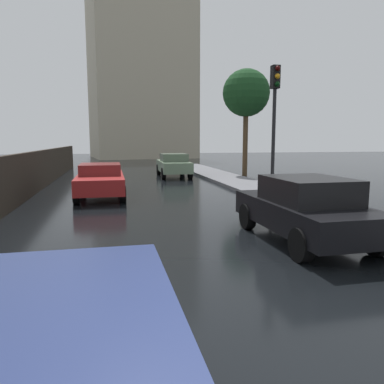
{
  "coord_description": "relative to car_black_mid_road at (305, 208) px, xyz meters",
  "views": [
    {
      "loc": [
        -1.18,
        -1.8,
        2.18
      ],
      "look_at": [
        0.89,
        7.68,
        0.82
      ],
      "focal_mm": 34.76,
      "sensor_mm": 36.0,
      "label": 1
    }
  ],
  "objects": [
    {
      "name": "car_black_mid_road",
      "position": [
        0.0,
        0.0,
        0.0
      ],
      "size": [
        1.83,
        3.96,
        1.39
      ],
      "rotation": [
        0.0,
        0.0,
        0.01
      ],
      "color": "black",
      "rests_on": "ground"
    },
    {
      "name": "traffic_light",
      "position": [
        1.36,
        4.65,
        2.52
      ],
      "size": [
        0.26,
        0.39,
        4.48
      ],
      "color": "black",
      "rests_on": "sidewalk_strip"
    },
    {
      "name": "car_red_far_ahead",
      "position": [
        -4.46,
        7.43,
        -0.05
      ],
      "size": [
        1.79,
        4.4,
        1.27
      ],
      "rotation": [
        0.0,
        0.0,
        3.14
      ],
      "color": "maroon",
      "rests_on": "ground"
    },
    {
      "name": "car_green_behind_camera",
      "position": [
        -0.41,
        14.68,
        0.01
      ],
      "size": [
        1.84,
        4.45,
        1.38
      ],
      "rotation": [
        0.0,
        0.0,
        -0.03
      ],
      "color": "slate",
      "rests_on": "ground"
    },
    {
      "name": "street_tree_near",
      "position": [
        3.98,
        14.42,
        4.21
      ],
      "size": [
        2.81,
        2.81,
        6.38
      ],
      "color": "#4C3823",
      "rests_on": "ground"
    },
    {
      "name": "distant_tower",
      "position": [
        -0.21,
        40.77,
        9.98
      ],
      "size": [
        13.13,
        12.58,
        24.37
      ],
      "color": "#B2A88E",
      "rests_on": "ground"
    }
  ]
}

